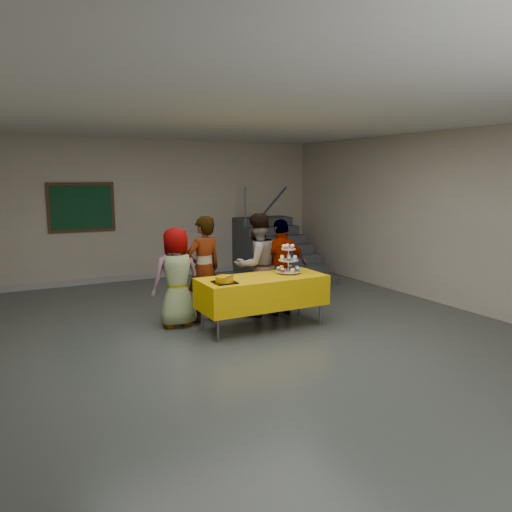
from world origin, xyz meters
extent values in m
plane|color=#4C514C|center=(0.00, 0.00, 0.00)|extent=(10.00, 10.00, 0.00)
cube|color=#B8AC94|center=(0.00, 5.00, 1.50)|extent=(8.00, 0.04, 3.00)
cube|color=#B8AC94|center=(4.00, 0.00, 1.50)|extent=(0.04, 10.00, 3.00)
cube|color=silver|center=(0.00, 0.00, 3.00)|extent=(8.00, 10.00, 0.04)
cube|color=#999999|center=(0.00, 4.98, 0.06)|extent=(7.90, 0.03, 0.12)
cylinder|color=#595960|center=(-0.31, 0.41, 0.36)|extent=(0.04, 0.04, 0.73)
cylinder|color=#595960|center=(1.37, 0.41, 0.36)|extent=(0.04, 0.04, 0.73)
cylinder|color=#595960|center=(-0.31, 0.99, 0.36)|extent=(0.04, 0.04, 0.73)
cylinder|color=#595960|center=(1.37, 0.99, 0.36)|extent=(0.04, 0.04, 0.73)
cube|color=#595960|center=(0.53, 0.70, 0.74)|extent=(1.80, 0.70, 0.02)
cube|color=#E3A904|center=(0.53, 0.70, 0.55)|extent=(1.88, 0.78, 0.44)
cylinder|color=silver|center=(1.01, 0.75, 0.78)|extent=(0.18, 0.18, 0.01)
cylinder|color=silver|center=(1.01, 0.75, 0.98)|extent=(0.02, 0.02, 0.42)
cylinder|color=silver|center=(1.01, 0.75, 0.80)|extent=(0.38, 0.38, 0.01)
cylinder|color=silver|center=(1.01, 0.75, 0.97)|extent=(0.30, 0.30, 0.01)
cylinder|color=silver|center=(1.01, 0.75, 1.14)|extent=(0.22, 0.22, 0.01)
cube|color=black|center=(-0.13, 0.57, 0.78)|extent=(0.30, 0.30, 0.02)
cylinder|color=#F09800|center=(-0.13, 0.57, 0.82)|extent=(0.25, 0.25, 0.07)
ellipsoid|color=#F09800|center=(-0.13, 0.57, 0.86)|extent=(0.25, 0.25, 0.05)
ellipsoid|color=white|center=(-0.09, 0.54, 0.88)|extent=(0.08, 0.08, 0.02)
cube|color=silver|center=(-0.15, 0.44, 0.88)|extent=(0.30, 0.16, 0.04)
imported|color=slate|center=(-0.55, 1.38, 0.74)|extent=(0.74, 0.49, 1.49)
imported|color=slate|center=(-0.10, 1.42, 0.82)|extent=(0.67, 0.51, 1.64)
imported|color=slate|center=(0.77, 1.34, 0.82)|extent=(0.87, 0.72, 1.65)
imported|color=#5C5B65|center=(1.16, 1.20, 0.78)|extent=(0.92, 0.41, 1.55)
cube|color=#424447|center=(2.70, 2.75, 0.09)|extent=(1.30, 0.30, 0.18)
cube|color=#424447|center=(2.70, 3.05, 0.18)|extent=(1.30, 0.30, 0.36)
cube|color=#424447|center=(2.70, 3.35, 0.27)|extent=(1.30, 0.30, 0.54)
cube|color=#424447|center=(2.70, 3.65, 0.36)|extent=(1.30, 0.30, 0.72)
cube|color=#424447|center=(2.70, 3.95, 0.45)|extent=(1.30, 0.30, 0.90)
cube|color=#424447|center=(2.70, 4.25, 0.54)|extent=(1.30, 0.30, 1.08)
cube|color=#424447|center=(2.70, 4.55, 0.63)|extent=(1.30, 0.30, 1.26)
cube|color=#424447|center=(2.70, 4.85, 0.63)|extent=(1.30, 0.30, 1.26)
cylinder|color=#595960|center=(2.10, 2.70, 0.45)|extent=(0.04, 0.04, 0.90)
cylinder|color=#595960|center=(2.10, 3.50, 0.99)|extent=(0.04, 0.04, 0.90)
cylinder|color=#595960|center=(2.10, 4.40, 1.53)|extent=(0.04, 0.04, 0.90)
cylinder|color=#595960|center=(2.10, 3.55, 1.44)|extent=(0.04, 1.85, 1.20)
cube|color=#472B16|center=(-1.31, 4.97, 1.60)|extent=(1.30, 0.04, 1.00)
cube|color=#154425|center=(-1.31, 4.94, 1.60)|extent=(1.18, 0.02, 0.88)
camera|label=1|loc=(-2.88, -5.59, 2.24)|focal=35.00mm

